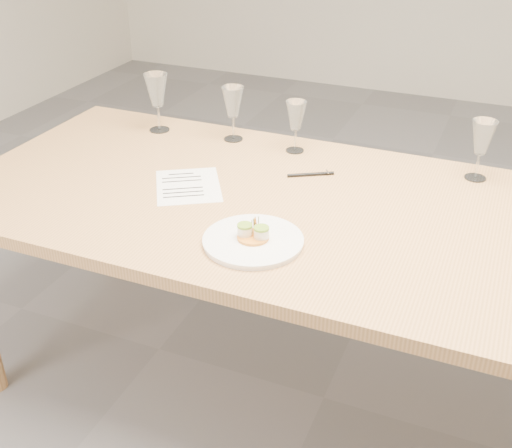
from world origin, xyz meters
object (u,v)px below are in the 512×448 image
at_px(dinner_plate, 253,240).
at_px(wine_glass_2, 296,117).
at_px(ballpoint_pen, 311,174).
at_px(wine_glass_3, 482,139).
at_px(wine_glass_1, 233,103).
at_px(recipe_sheet, 188,186).
at_px(wine_glass_0, 157,91).
at_px(dining_table, 336,230).

bearing_deg(dinner_plate, wine_glass_2, 99.79).
xyz_separation_m(dinner_plate, ballpoint_pen, (0.01, 0.46, -0.01)).
xyz_separation_m(dinner_plate, wine_glass_3, (0.51, 0.65, 0.13)).
bearing_deg(wine_glass_2, wine_glass_1, 176.56).
xyz_separation_m(recipe_sheet, wine_glass_0, (-0.33, 0.38, 0.15)).
height_order(ballpoint_pen, wine_glass_1, wine_glass_1).
bearing_deg(wine_glass_3, wine_glass_1, -179.97).
relative_size(dining_table, ballpoint_pen, 17.25).
xyz_separation_m(dining_table, ballpoint_pen, (-0.15, 0.20, 0.07)).
distance_m(dinner_plate, wine_glass_1, 0.75).
relative_size(dinner_plate, ballpoint_pen, 1.96).
xyz_separation_m(recipe_sheet, wine_glass_1, (-0.03, 0.41, 0.14)).
bearing_deg(ballpoint_pen, dinner_plate, -121.38).
xyz_separation_m(dinner_plate, wine_glass_0, (-0.65, 0.63, 0.14)).
bearing_deg(wine_glass_3, dinner_plate, -127.71).
bearing_deg(recipe_sheet, wine_glass_3, -5.02).
bearing_deg(ballpoint_pen, wine_glass_3, -9.75).
bearing_deg(dining_table, ballpoint_pen, 126.77).
height_order(recipe_sheet, wine_glass_1, wine_glass_1).
bearing_deg(dining_table, wine_glass_2, 125.57).
height_order(dining_table, dinner_plate, dinner_plate).
distance_m(recipe_sheet, wine_glass_1, 0.43).
bearing_deg(wine_glass_2, wine_glass_3, 1.41).
bearing_deg(recipe_sheet, wine_glass_0, 99.10).
relative_size(dining_table, wine_glass_2, 13.13).
height_order(dinner_plate, wine_glass_0, wine_glass_0).
relative_size(dining_table, wine_glass_0, 10.96).
distance_m(dinner_plate, wine_glass_3, 0.84).
xyz_separation_m(recipe_sheet, ballpoint_pen, (0.33, 0.22, 0.00)).
bearing_deg(ballpoint_pen, recipe_sheet, -176.88).
distance_m(dining_table, ballpoint_pen, 0.26).
xyz_separation_m(ballpoint_pen, wine_glass_2, (-0.12, 0.17, 0.12)).
bearing_deg(dinner_plate, ballpoint_pen, 89.10).
bearing_deg(wine_glass_1, wine_glass_0, -175.07).
height_order(dining_table, wine_glass_0, wine_glass_0).
bearing_deg(wine_glass_3, recipe_sheet, -153.74).
xyz_separation_m(recipe_sheet, wine_glass_2, (0.22, 0.40, 0.13)).
xyz_separation_m(dining_table, wine_glass_2, (-0.27, 0.37, 0.20)).
relative_size(recipe_sheet, wine_glass_1, 1.60).
height_order(dinner_plate, wine_glass_1, wine_glass_1).
distance_m(dinner_plate, recipe_sheet, 0.41).
bearing_deg(ballpoint_pen, wine_glass_1, 122.18).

